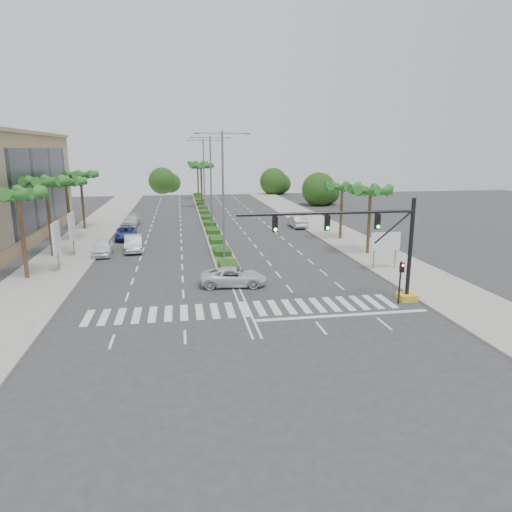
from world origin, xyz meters
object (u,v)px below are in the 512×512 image
Objects in this scene: car_parked_b at (133,243)px; car_parked_d at (132,220)px; car_parked_c at (126,233)px; car_parked_a at (103,247)px; car_crossing at (234,277)px; car_right at (297,221)px.

car_parked_d is (-1.81, 17.12, -0.11)m from car_parked_b.
car_parked_b is 0.97× the size of car_parked_c.
car_parked_b reaches higher than car_parked_c.
car_crossing is at bearing -49.01° from car_parked_a.
car_parked_b reaches higher than car_parked_d.
car_parked_d is 33.03m from car_crossing.
car_crossing is at bearing -67.44° from car_parked_c.
car_parked_a is at bearing -157.59° from car_parked_b.
car_parked_a is 3.21m from car_parked_b.
car_parked_a is at bearing -89.89° from car_parked_d.
car_right is (22.11, 4.90, 0.09)m from car_parked_c.
car_crossing is at bearing 64.35° from car_right.
car_parked_d is at bearing 88.17° from car_parked_c.
car_parked_d is at bearing -14.75° from car_right.
car_crossing is (8.85, -14.14, -0.11)m from car_parked_b.
car_parked_a is 0.92× the size of car_parked_b.
car_parked_a is 18.60m from car_parked_d.
car_parked_d is at bearing 91.56° from car_parked_b.
car_parked_c is 1.05× the size of car_right.
car_parked_a is at bearing -103.38° from car_parked_c.
car_crossing is 28.37m from car_right.
car_parked_c is 1.01× the size of car_crossing.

